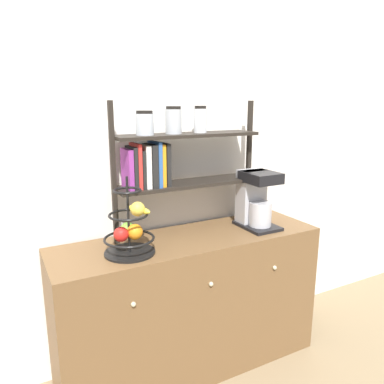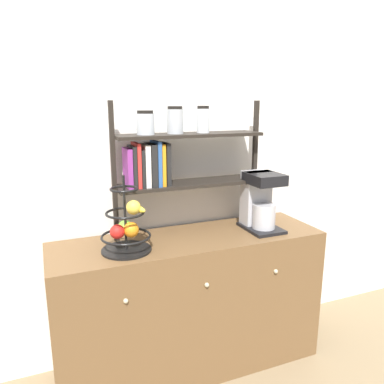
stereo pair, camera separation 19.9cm
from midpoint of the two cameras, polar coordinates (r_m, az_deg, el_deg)
name	(u,v)px [view 1 (the left image)]	position (r m, az deg, el deg)	size (l,w,h in m)	color
wall_back	(168,140)	(2.18, -6.26, 7.83)	(7.00, 0.05, 2.60)	silver
sideboard	(190,303)	(2.23, -2.96, -16.60)	(1.50, 0.46, 0.79)	brown
coffee_maker	(256,199)	(2.21, 7.15, -1.05)	(0.19, 0.26, 0.33)	black
fruit_stand	(130,229)	(1.85, -12.50, -5.55)	(0.25, 0.25, 0.38)	black
shelf_hutch	(168,156)	(2.02, -6.49, 5.48)	(0.86, 0.20, 0.73)	black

